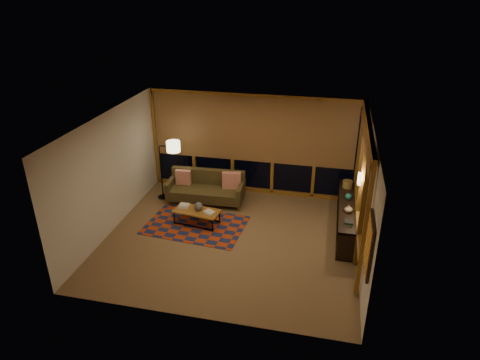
% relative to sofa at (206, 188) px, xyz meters
% --- Properties ---
extents(floor, '(5.50, 5.00, 0.01)m').
position_rel_sofa_xyz_m(floor, '(1.04, -1.56, -0.40)').
color(floor, olive).
rests_on(floor, ground).
extents(ceiling, '(5.50, 5.00, 0.01)m').
position_rel_sofa_xyz_m(ceiling, '(1.04, -1.56, 2.30)').
color(ceiling, white).
rests_on(ceiling, walls).
extents(walls, '(5.51, 5.01, 2.70)m').
position_rel_sofa_xyz_m(walls, '(1.04, -1.56, 0.95)').
color(walls, silver).
rests_on(walls, floor).
extents(window_wall_back, '(5.30, 0.16, 2.60)m').
position_rel_sofa_xyz_m(window_wall_back, '(1.04, 0.87, 0.95)').
color(window_wall_back, brown).
rests_on(window_wall_back, walls).
extents(window_wall_right, '(0.16, 3.70, 2.60)m').
position_rel_sofa_xyz_m(window_wall_right, '(3.72, -0.96, 0.95)').
color(window_wall_right, brown).
rests_on(window_wall_right, walls).
extents(wall_art, '(0.06, 0.74, 0.94)m').
position_rel_sofa_xyz_m(wall_art, '(3.75, -3.41, 1.05)').
color(wall_art, '#DC4B25').
rests_on(wall_art, walls).
extents(wall_sconce, '(0.12, 0.18, 0.22)m').
position_rel_sofa_xyz_m(wall_sconce, '(3.66, -1.11, 1.15)').
color(wall_sconce, beige).
rests_on(wall_sconce, walls).
extents(sofa, '(1.96, 0.86, 0.79)m').
position_rel_sofa_xyz_m(sofa, '(0.00, 0.00, 0.00)').
color(sofa, '#473D20').
rests_on(sofa, floor).
extents(pillow_left, '(0.40, 0.16, 0.39)m').
position_rel_sofa_xyz_m(pillow_left, '(-0.63, 0.10, 0.20)').
color(pillow_left, red).
rests_on(pillow_left, sofa).
extents(pillow_right, '(0.49, 0.24, 0.47)m').
position_rel_sofa_xyz_m(pillow_right, '(0.65, 0.16, 0.23)').
color(pillow_right, red).
rests_on(pillow_right, sofa).
extents(area_rug, '(2.38, 1.68, 0.01)m').
position_rel_sofa_xyz_m(area_rug, '(0.09, -1.17, -0.39)').
color(area_rug, '#AA3610').
rests_on(area_rug, floor).
extents(coffee_table, '(1.13, 0.64, 0.36)m').
position_rel_sofa_xyz_m(coffee_table, '(0.11, -1.09, -0.22)').
color(coffee_table, brown).
rests_on(coffee_table, floor).
extents(book_stack_a, '(0.24, 0.19, 0.07)m').
position_rel_sofa_xyz_m(book_stack_a, '(-0.23, -1.01, -0.00)').
color(book_stack_a, silver).
rests_on(book_stack_a, coffee_table).
extents(book_stack_b, '(0.31, 0.28, 0.05)m').
position_rel_sofa_xyz_m(book_stack_b, '(0.43, -1.15, -0.01)').
color(book_stack_b, silver).
rests_on(book_stack_b, coffee_table).
extents(ceramic_pot, '(0.25, 0.25, 0.20)m').
position_rel_sofa_xyz_m(ceramic_pot, '(0.15, -1.06, 0.06)').
color(ceramic_pot, '#292929').
rests_on(ceramic_pot, coffee_table).
extents(floor_lamp, '(0.58, 0.42, 1.59)m').
position_rel_sofa_xyz_m(floor_lamp, '(-1.19, 0.02, 0.40)').
color(floor_lamp, black).
rests_on(floor_lamp, floor).
extents(bookshelf, '(0.40, 2.62, 0.65)m').
position_rel_sofa_xyz_m(bookshelf, '(3.53, -0.56, -0.07)').
color(bookshelf, black).
rests_on(bookshelf, floor).
extents(basket, '(0.23, 0.23, 0.17)m').
position_rel_sofa_xyz_m(basket, '(3.51, 0.31, 0.35)').
color(basket, '#AD8E43').
rests_on(basket, bookshelf).
extents(teal_bowl, '(0.19, 0.19, 0.15)m').
position_rel_sofa_xyz_m(teal_bowl, '(3.53, -0.33, 0.34)').
color(teal_bowl, '#1F7163').
rests_on(teal_bowl, bookshelf).
extents(vase, '(0.22, 0.22, 0.18)m').
position_rel_sofa_xyz_m(vase, '(3.53, -0.95, 0.35)').
color(vase, tan).
rests_on(vase, bookshelf).
extents(shelf_book_stack, '(0.24, 0.29, 0.07)m').
position_rel_sofa_xyz_m(shelf_book_stack, '(3.53, -1.43, 0.30)').
color(shelf_book_stack, silver).
rests_on(shelf_book_stack, bookshelf).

